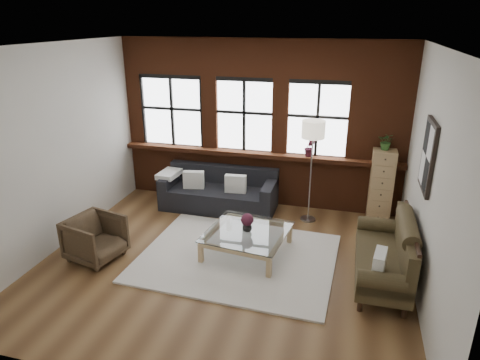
% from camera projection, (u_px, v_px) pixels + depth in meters
% --- Properties ---
extents(floor, '(5.50, 5.50, 0.00)m').
position_uv_depth(floor, '(224.00, 262.00, 6.60)').
color(floor, brown).
rests_on(floor, ground).
extents(ceiling, '(5.50, 5.50, 0.00)m').
position_uv_depth(ceiling, '(220.00, 46.00, 5.46)').
color(ceiling, white).
rests_on(ceiling, ground).
extents(wall_back, '(5.50, 0.00, 5.50)m').
position_uv_depth(wall_back, '(260.00, 124.00, 8.29)').
color(wall_back, beige).
rests_on(wall_back, ground).
extents(wall_front, '(5.50, 0.00, 5.50)m').
position_uv_depth(wall_front, '(139.00, 252.00, 3.78)').
color(wall_front, beige).
rests_on(wall_front, ground).
extents(wall_left, '(0.00, 5.00, 5.00)m').
position_uv_depth(wall_left, '(55.00, 150.00, 6.69)').
color(wall_left, beige).
rests_on(wall_left, ground).
extents(wall_right, '(0.00, 5.00, 5.00)m').
position_uv_depth(wall_right, '(431.00, 182.00, 5.38)').
color(wall_right, beige).
rests_on(wall_right, ground).
extents(brick_backwall, '(5.50, 0.12, 3.20)m').
position_uv_depth(brick_backwall, '(259.00, 125.00, 8.24)').
color(brick_backwall, '#5F2B16').
rests_on(brick_backwall, floor).
extents(sill_ledge, '(5.50, 0.30, 0.08)m').
position_uv_depth(sill_ledge, '(258.00, 154.00, 8.36)').
color(sill_ledge, '#5F2B16').
rests_on(sill_ledge, brick_backwall).
extents(window_left, '(1.38, 0.10, 1.50)m').
position_uv_depth(window_left, '(173.00, 112.00, 8.62)').
color(window_left, black).
rests_on(window_left, brick_backwall).
extents(window_mid, '(1.38, 0.10, 1.50)m').
position_uv_depth(window_mid, '(244.00, 116.00, 8.26)').
color(window_mid, black).
rests_on(window_mid, brick_backwall).
extents(window_right, '(1.38, 0.10, 1.50)m').
position_uv_depth(window_right, '(317.00, 120.00, 7.93)').
color(window_right, black).
rests_on(window_right, brick_backwall).
extents(wall_poster, '(0.05, 0.74, 0.94)m').
position_uv_depth(wall_poster, '(428.00, 156.00, 5.56)').
color(wall_poster, black).
rests_on(wall_poster, wall_right).
extents(shag_rug, '(3.07, 2.46, 0.03)m').
position_uv_depth(shag_rug, '(237.00, 257.00, 6.71)').
color(shag_rug, beige).
rests_on(shag_rug, floor).
extents(dark_sofa, '(2.22, 0.90, 0.80)m').
position_uv_depth(dark_sofa, '(219.00, 189.00, 8.34)').
color(dark_sofa, black).
rests_on(dark_sofa, floor).
extents(pillow_a, '(0.42, 0.22, 0.34)m').
position_uv_depth(pillow_a, '(194.00, 180.00, 8.29)').
color(pillow_a, silver).
rests_on(pillow_a, dark_sofa).
extents(pillow_b, '(0.41, 0.17, 0.34)m').
position_uv_depth(pillow_b, '(236.00, 184.00, 8.09)').
color(pillow_b, silver).
rests_on(pillow_b, dark_sofa).
extents(vintage_settee, '(0.80, 1.80, 0.96)m').
position_uv_depth(vintage_settee, '(383.00, 251.00, 5.98)').
color(vintage_settee, '#3B301B').
rests_on(vintage_settee, floor).
extents(pillow_settee, '(0.20, 0.40, 0.34)m').
position_uv_depth(pillow_settee, '(379.00, 264.00, 5.47)').
color(pillow_settee, silver).
rests_on(pillow_settee, vintage_settee).
extents(armchair, '(0.90, 0.89, 0.69)m').
position_uv_depth(armchair, '(95.00, 238.00, 6.60)').
color(armchair, '#3D2E1E').
rests_on(armchair, floor).
extents(coffee_table, '(1.35, 1.35, 0.41)m').
position_uv_depth(coffee_table, '(247.00, 242.00, 6.79)').
color(coffee_table, tan).
rests_on(coffee_table, shag_rug).
extents(vase, '(0.19, 0.19, 0.16)m').
position_uv_depth(vase, '(247.00, 227.00, 6.69)').
color(vase, '#B2B2B2').
rests_on(vase, coffee_table).
extents(flowers, '(0.20, 0.20, 0.20)m').
position_uv_depth(flowers, '(247.00, 220.00, 6.65)').
color(flowers, '#4F1B2E').
rests_on(flowers, vase).
extents(drawer_chest, '(0.41, 0.41, 1.34)m').
position_uv_depth(drawer_chest, '(381.00, 185.00, 7.83)').
color(drawer_chest, tan).
rests_on(drawer_chest, floor).
extents(potted_plant_top, '(0.33, 0.31, 0.31)m').
position_uv_depth(potted_plant_top, '(387.00, 141.00, 7.54)').
color(potted_plant_top, '#2D5923').
rests_on(potted_plant_top, drawer_chest).
extents(floor_lamp, '(0.40, 0.40, 2.03)m').
position_uv_depth(floor_lamp, '(311.00, 168.00, 7.63)').
color(floor_lamp, '#A5A5A8').
rests_on(floor_lamp, floor).
extents(sill_plant, '(0.22, 0.19, 0.36)m').
position_uv_depth(sill_plant, '(310.00, 147.00, 8.01)').
color(sill_plant, '#4F1B2E').
rests_on(sill_plant, sill_ledge).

